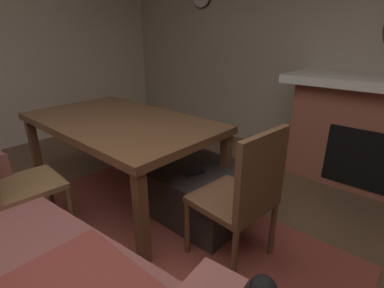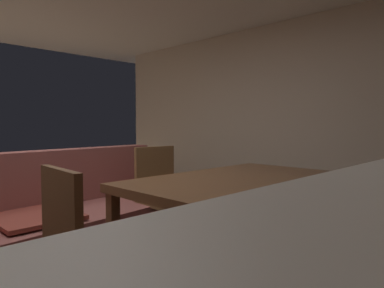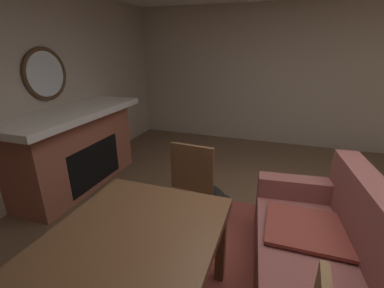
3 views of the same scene
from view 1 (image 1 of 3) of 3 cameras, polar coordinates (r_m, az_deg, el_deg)
name	(u,v)px [view 1 (image 1 of 3)]	position (r m, az deg, el deg)	size (l,w,h in m)	color
wall_back_fireplace_side	(345,49)	(3.55, 28.54, 16.52)	(7.10, 0.12, 2.55)	#B7A893
area_rug	(133,255)	(2.11, -11.93, -21.09)	(2.60, 2.00, 0.01)	brown
ottoman_coffee_table	(200,190)	(2.38, 1.61, -9.37)	(0.83, 0.72, 0.40)	#2D2826
tv_remote	(194,173)	(2.20, 0.48, -5.80)	(0.05, 0.16, 0.02)	black
dining_table	(120,127)	(2.52, -14.42, 3.37)	(1.75, 1.00, 0.74)	brown
dining_chair_west	(244,193)	(1.75, 10.49, -9.63)	(0.48, 0.48, 0.93)	brown
dining_chair_north	(8,178)	(2.25, -33.25, -5.74)	(0.47, 0.47, 0.93)	brown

